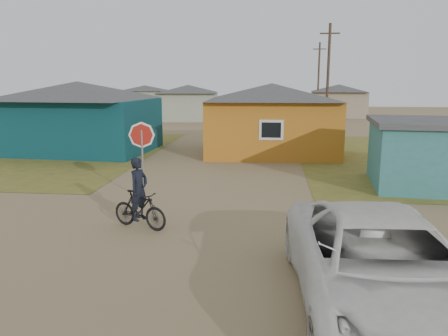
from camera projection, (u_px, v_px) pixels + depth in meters
The scene contains 11 objects.
ground at pixel (174, 238), 11.41m from camera, with size 120.00×120.00×0.00m, color #8B7550.
house_teal at pixel (79, 116), 25.04m from camera, with size 8.93×7.08×4.00m.
house_yellow at pixel (271, 118), 24.40m from camera, with size 7.72×6.76×3.90m.
house_pale_west at pixel (188, 102), 44.80m from camera, with size 7.04×6.15×3.60m.
house_beige_east at pixel (338, 100), 49.00m from camera, with size 6.95×6.05×3.60m.
house_pale_north at pixel (145, 98), 57.35m from camera, with size 6.28×5.81×3.40m.
utility_pole_near at pixel (328, 79), 31.36m from camera, with size 1.40×0.20×8.00m.
utility_pole_far at pixel (318, 79), 46.86m from camera, with size 1.40×0.20×8.00m.
stop_sign at pixel (142, 144), 14.65m from camera, with size 0.86×0.27×2.70m.
cyclist at pixel (139, 203), 12.08m from camera, with size 1.83×1.12×2.00m.
vehicle at pixel (382, 267), 7.56m from camera, with size 2.92×6.34×1.76m, color white.
Camera 1 is at (2.44, -10.62, 4.06)m, focal length 35.00 mm.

